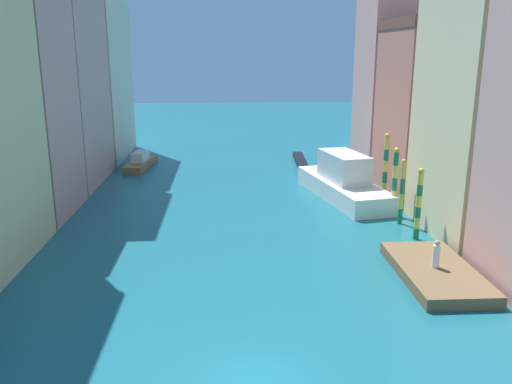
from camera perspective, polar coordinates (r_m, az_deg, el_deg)
The scene contains 16 objects.
ground_plane at distance 41.53m, azimuth -1.94°, elevation -0.34°, with size 154.00×154.00×0.00m, color #196070.
building_left_2 at distance 38.79m, azimuth -24.84°, elevation 8.63°, with size 6.94×7.73×15.16m.
building_left_3 at distance 47.34m, azimuth -21.15°, elevation 13.21°, with size 6.94×10.60×20.58m.
building_left_4 at distance 58.59m, azimuth -17.63°, elevation 13.09°, with size 6.94×11.99×19.42m.
building_right_1 at distance 34.37m, azimuth 24.83°, elevation 12.99°, with size 6.94×9.19×21.11m.
building_right_2 at distance 42.92m, azimuth 18.61°, elevation 8.45°, with size 6.94×8.75×13.29m.
building_right_3 at distance 50.75m, azimuth 15.29°, elevation 12.47°, with size 6.94×7.50×18.35m.
waterfront_dock at distance 28.10m, azimuth 18.80°, elevation -8.18°, with size 3.56×7.13×0.59m.
person_on_dock at distance 27.66m, azimuth 18.87°, elevation -6.45°, with size 0.36×0.36×1.41m.
mooring_pole_0 at distance 32.71m, azimuth 17.14°, elevation -1.16°, with size 0.37×0.37×4.38m.
mooring_pole_1 at distance 35.42m, azimuth 15.46°, elevation 0.10°, with size 0.30×0.30×4.30m.
mooring_pole_2 at distance 37.15m, azimuth 14.73°, elevation 1.17°, with size 0.39×0.39×4.71m.
mooring_pole_3 at distance 39.45m, azimuth 13.78°, elevation 2.47°, with size 0.38×0.38×5.30m.
vaporetto_white at distance 41.09m, azimuth 9.39°, elevation 1.11°, with size 5.59×11.67×3.48m.
gondola_black at distance 52.85m, azimuth 4.90°, elevation 3.19°, with size 1.43×9.71×0.42m.
motorboat_0 at distance 52.75m, azimuth -12.33°, elevation 3.20°, with size 2.57×6.71×1.50m.
Camera 1 is at (-0.85, -15.54, 10.96)m, focal length 37.07 mm.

